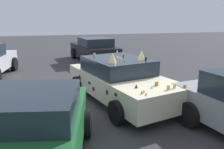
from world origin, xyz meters
TOP-DOWN VIEW (x-y plane):
  - ground_plane at (0.00, 0.00)m, footprint 60.00×60.00m
  - art_car_decorated at (0.05, 0.01)m, footprint 4.69×2.83m
  - parked_sedan_row_back_far at (7.16, -0.55)m, footprint 4.66×2.50m
  - parked_sedan_behind_right at (-2.91, 2.58)m, footprint 4.30×2.63m

SIDE VIEW (x-z plane):
  - ground_plane at x=0.00m, z-range 0.00..0.00m
  - parked_sedan_behind_right at x=-2.91m, z-range 0.00..1.38m
  - art_car_decorated at x=0.05m, z-range -0.12..1.53m
  - parked_sedan_row_back_far at x=7.16m, z-range 0.01..1.46m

